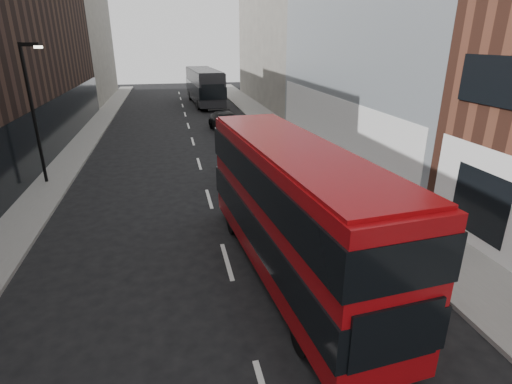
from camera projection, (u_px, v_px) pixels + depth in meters
sidewalk_right at (291, 139)px, 30.94m from camera, size 3.00×80.00×0.15m
sidewalk_left at (78, 149)px, 27.88m from camera, size 2.00×80.00×0.15m
building_victorian at (278, 17)px, 45.62m from camera, size 6.50×24.00×21.00m
building_left_mid at (26, 43)px, 29.27m from camera, size 5.00×24.00×14.00m
building_left_far at (83, 46)px, 49.53m from camera, size 5.00×20.00×13.00m
street_lamp at (33, 105)px, 19.98m from camera, size 1.06×0.22×7.00m
red_bus at (292, 206)px, 12.41m from camera, size 3.54×11.01×4.38m
grey_bus at (204, 86)px, 47.06m from camera, size 3.63×12.66×4.04m
car_a at (241, 173)px, 21.19m from camera, size 1.84×3.73×1.22m
car_b at (238, 137)px, 28.85m from camera, size 1.70×4.15×1.34m
car_c at (226, 122)px, 33.45m from camera, size 2.74×5.57×1.56m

